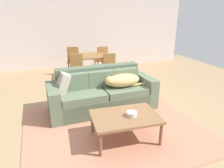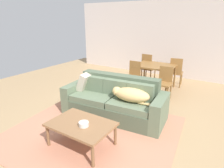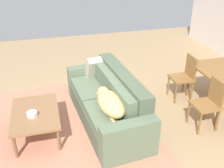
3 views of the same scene
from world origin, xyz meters
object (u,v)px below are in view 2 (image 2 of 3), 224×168
Objects in this scene: dog_on_left_cushion at (130,95)px; dining_table at (155,67)px; dining_chair_near_left at (133,75)px; dining_chair_far_right at (176,71)px; dining_chair_far_left at (148,67)px; bowl_on_coffee_table at (84,124)px; couch at (115,101)px; throw_pillow_by_left_arm at (85,82)px; dining_chair_near_right at (164,81)px; coffee_table at (81,126)px.

dog_on_left_cushion is 2.28m from dining_table.
dining_chair_far_right is (0.96, 1.09, 0.00)m from dining_chair_near_left.
bowl_on_coffee_table is at bearing 102.02° from dining_chair_far_left.
bowl_on_coffee_table is 4.03m from dining_chair_far_left.
couch is 5.70× the size of throw_pillow_by_left_arm.
dining_chair_far_right is (0.19, 2.80, -0.12)m from dog_on_left_cushion.
dining_chair_near_right is at bearing -51.43° from dining_table.
coffee_table is at bearing -90.96° from couch.
dining_chair_far_left is (0.00, 1.11, 0.02)m from dining_chair_near_left.
dining_chair_far_left is at bearing 99.83° from dog_on_left_cushion.
coffee_table is 2.81m from dining_chair_near_right.
dining_chair_near_right is at bearing 47.93° from throw_pillow_by_left_arm.
couch is 0.87m from throw_pillow_by_left_arm.
dog_on_left_cushion is 1.21m from coffee_table.
couch is 1.67m from dining_chair_near_right.
couch is 1.23m from coffee_table.
dog_on_left_cushion is 0.97× the size of dining_chair_far_left.
dog_on_left_cushion reaches higher than bowl_on_coffee_table.
throw_pillow_by_left_arm is 0.44× the size of dining_chair_far_right.
coffee_table is at bearing -52.96° from throw_pillow_by_left_arm.
dog_on_left_cushion is 2.92m from dining_chair_far_left.
couch is 1.67m from dining_chair_near_left.
dining_table is at bearing 81.77° from couch.
dining_chair_near_right is at bearing 79.54° from coffee_table.
dining_table is at bearing 67.48° from throw_pillow_by_left_arm.
dining_chair_near_left is (-0.46, -0.55, -0.17)m from dining_table.
throw_pillow_by_left_arm is 0.42× the size of dining_chair_far_left.
bowl_on_coffee_table is at bearing -51.10° from throw_pillow_by_left_arm.
coffee_table is 6.43× the size of bowl_on_coffee_table.
dog_on_left_cushion is (0.42, -0.08, 0.27)m from couch.
dog_on_left_cushion is 1.64m from dining_chair_near_right.
dining_chair_near_left is at bearing 41.86° from dining_chair_far_right.
throw_pillow_by_left_arm is 2.38m from dining_table.
dog_on_left_cushion is 1.00× the size of dining_chair_far_right.
dining_chair_near_left is 0.96× the size of dining_chair_far_right.
dining_chair_far_left is at bearing 97.71° from bowl_on_coffee_table.
bowl_on_coffee_table is (1.00, -1.24, -0.20)m from throw_pillow_by_left_arm.
coffee_table is 1.10× the size of dining_chair_far_left.
dog_on_left_cushion is 0.87× the size of coffee_table.
couch reaches higher than coffee_table.
coffee_table is 0.13m from bowl_on_coffee_table.
couch is at bearing 98.61° from bowl_on_coffee_table.
bowl_on_coffee_table is (0.09, -0.04, 0.08)m from coffee_table.
throw_pillow_by_left_arm is 1.71m from dining_chair_near_left.
dining_table is at bearing 91.44° from bowl_on_coffee_table.
dining_chair_near_left is (-0.54, 2.88, 0.03)m from bowl_on_coffee_table.
dining_chair_near_right is (0.42, 2.80, 0.02)m from bowl_on_coffee_table.
couch is at bearing -113.27° from dining_chair_near_right.
dining_chair_far_right reaches higher than dog_on_left_cushion.
dining_chair_far_left reaches higher than dining_chair_far_right.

